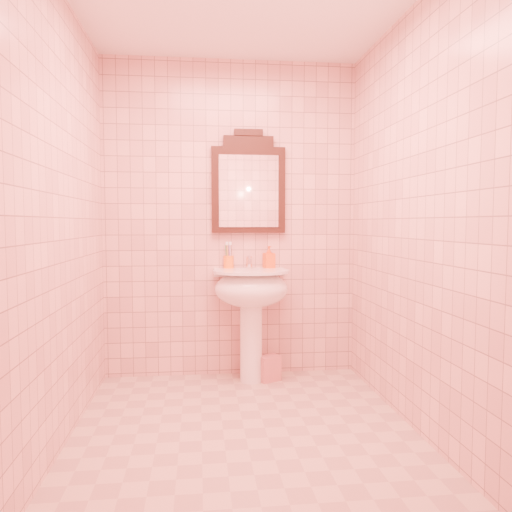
{
  "coord_description": "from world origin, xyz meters",
  "views": [
    {
      "loc": [
        -0.26,
        -2.88,
        1.22
      ],
      "look_at": [
        0.14,
        0.55,
        0.99
      ],
      "focal_mm": 35.0,
      "sensor_mm": 36.0,
      "label": 1
    }
  ],
  "objects": [
    {
      "name": "toothbrush_cup",
      "position": [
        -0.02,
        1.05,
        0.92
      ],
      "size": [
        0.08,
        0.08,
        0.19
      ],
      "rotation": [
        0.0,
        0.0,
        -0.14
      ],
      "color": "orange",
      "rests_on": "pedestal_sink"
    },
    {
      "name": "pedestal_sink",
      "position": [
        0.14,
        0.87,
        0.66
      ],
      "size": [
        0.58,
        0.58,
        0.86
      ],
      "color": "white",
      "rests_on": "floor"
    },
    {
      "name": "mirror",
      "position": [
        0.14,
        1.07,
        1.52
      ],
      "size": [
        0.58,
        0.06,
        0.81
      ],
      "color": "black",
      "rests_on": "back_wall"
    },
    {
      "name": "soap_dispenser",
      "position": [
        0.3,
        1.03,
        0.95
      ],
      "size": [
        0.1,
        0.1,
        0.18
      ],
      "primitive_type": "imported",
      "rotation": [
        0.0,
        0.0,
        0.25
      ],
      "color": "#EA5213",
      "rests_on": "pedestal_sink"
    },
    {
      "name": "floor",
      "position": [
        0.0,
        0.0,
        0.0
      ],
      "size": [
        2.2,
        2.2,
        0.0
      ],
      "primitive_type": "plane",
      "color": "#C6A68F",
      "rests_on": "ground"
    },
    {
      "name": "towel",
      "position": [
        0.28,
        0.88,
        0.1
      ],
      "size": [
        0.19,
        0.17,
        0.2
      ],
      "primitive_type": "cube",
      "rotation": [
        0.0,
        0.0,
        0.43
      ],
      "color": "tan",
      "rests_on": "floor"
    },
    {
      "name": "faucet",
      "position": [
        0.14,
        1.01,
        0.92
      ],
      "size": [
        0.04,
        0.16,
        0.11
      ],
      "color": "white",
      "rests_on": "pedestal_sink"
    },
    {
      "name": "back_wall",
      "position": [
        0.0,
        1.1,
        1.25
      ],
      "size": [
        2.0,
        0.02,
        2.5
      ],
      "primitive_type": "cube",
      "color": "beige",
      "rests_on": "floor"
    }
  ]
}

